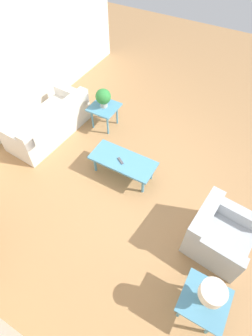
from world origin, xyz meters
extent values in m
plane|color=#A87A4C|center=(0.00, 0.00, 0.00)|extent=(14.00, 14.00, 0.00)
cube|color=silver|center=(3.06, 0.00, 1.35)|extent=(0.12, 7.20, 2.70)
cube|color=silver|center=(2.30, -0.07, 0.22)|extent=(0.92, 1.83, 0.43)
cube|color=silver|center=(1.99, -0.05, 0.58)|extent=(0.31, 1.79, 0.31)
cube|color=silver|center=(2.25, -0.86, 0.53)|extent=(0.82, 0.25, 0.20)
cube|color=silver|center=(2.35, 0.73, 0.53)|extent=(0.82, 0.25, 0.20)
cube|color=#A8ADB2|center=(-1.54, 0.62, 0.21)|extent=(0.91, 0.93, 0.41)
cube|color=#A8ADB2|center=(-1.23, 0.59, 0.58)|extent=(0.29, 0.87, 0.33)
cube|color=#A8ADB2|center=(-1.51, 0.96, 0.52)|extent=(0.84, 0.24, 0.22)
cube|color=#A8ADB2|center=(-1.58, 0.28, 0.52)|extent=(0.84, 0.24, 0.22)
cube|color=teal|center=(0.39, 0.13, 0.39)|extent=(1.18, 0.52, 0.04)
cylinder|color=teal|center=(-0.11, -0.04, 0.18)|extent=(0.05, 0.05, 0.37)
cylinder|color=teal|center=(0.89, -0.04, 0.18)|extent=(0.05, 0.05, 0.37)
cylinder|color=teal|center=(-0.11, 0.30, 0.18)|extent=(0.05, 0.05, 0.37)
cylinder|color=teal|center=(0.89, 0.30, 0.18)|extent=(0.05, 0.05, 0.37)
cube|color=teal|center=(1.41, -0.86, 0.49)|extent=(0.56, 0.56, 0.04)
cylinder|color=teal|center=(1.22, -1.05, 0.24)|extent=(0.04, 0.04, 0.48)
cylinder|color=teal|center=(1.60, -1.05, 0.24)|extent=(0.04, 0.04, 0.48)
cylinder|color=teal|center=(1.22, -0.66, 0.24)|extent=(0.04, 0.04, 0.48)
cylinder|color=teal|center=(1.60, -0.66, 0.24)|extent=(0.04, 0.04, 0.48)
cube|color=teal|center=(-1.60, 1.63, 0.49)|extent=(0.56, 0.56, 0.04)
cylinder|color=teal|center=(-1.79, 1.44, 0.24)|extent=(0.04, 0.04, 0.48)
cylinder|color=teal|center=(-1.41, 1.44, 0.24)|extent=(0.04, 0.04, 0.48)
cylinder|color=teal|center=(-1.79, 1.82, 0.24)|extent=(0.04, 0.04, 0.48)
cylinder|color=teal|center=(-1.41, 1.82, 0.24)|extent=(0.04, 0.04, 0.48)
cylinder|color=#B2ADA3|center=(1.41, -0.86, 0.57)|extent=(0.15, 0.15, 0.11)
sphere|color=#2D7F38|center=(1.41, -0.86, 0.76)|extent=(0.31, 0.31, 0.31)
cylinder|color=#997F4C|center=(-1.60, 1.63, 0.65)|extent=(0.12, 0.12, 0.27)
cylinder|color=beige|center=(-1.60, 1.63, 0.86)|extent=(0.29, 0.29, 0.16)
cube|color=#4C4C51|center=(0.41, 0.18, 0.42)|extent=(0.16, 0.12, 0.02)
camera|label=1|loc=(-1.15, 2.73, 3.91)|focal=28.00mm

